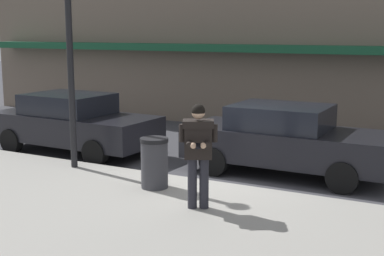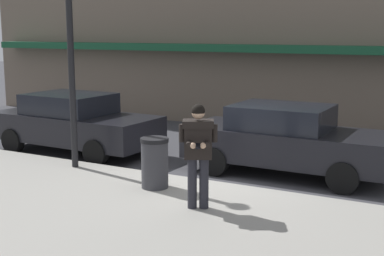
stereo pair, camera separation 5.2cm
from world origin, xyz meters
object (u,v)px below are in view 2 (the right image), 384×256
at_px(parked_sedan_near, 74,123).
at_px(parked_sedan_mid, 287,139).
at_px(street_lamp_post, 70,31).
at_px(man_texting_on_phone, 198,145).
at_px(trash_bin, 155,163).

relative_size(parked_sedan_near, parked_sedan_mid, 1.01).
height_order(parked_sedan_near, parked_sedan_mid, same).
distance_m(parked_sedan_mid, street_lamp_post, 5.26).
height_order(parked_sedan_near, man_texting_on_phone, man_texting_on_phone).
relative_size(parked_sedan_mid, man_texting_on_phone, 2.49).
xyz_separation_m(man_texting_on_phone, street_lamp_post, (-3.75, 1.21, 1.89)).
height_order(parked_sedan_near, street_lamp_post, street_lamp_post).
distance_m(man_texting_on_phone, street_lamp_post, 4.37).
relative_size(man_texting_on_phone, street_lamp_post, 0.37).
distance_m(parked_sedan_near, trash_bin, 4.37).
height_order(parked_sedan_mid, man_texting_on_phone, man_texting_on_phone).
height_order(parked_sedan_mid, trash_bin, parked_sedan_mid).
distance_m(parked_sedan_near, man_texting_on_phone, 5.87).
distance_m(man_texting_on_phone, trash_bin, 1.61).
bearing_deg(trash_bin, parked_sedan_mid, 56.19).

